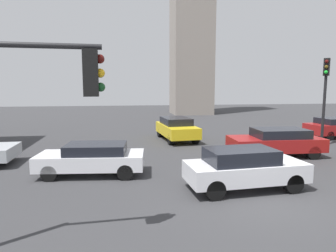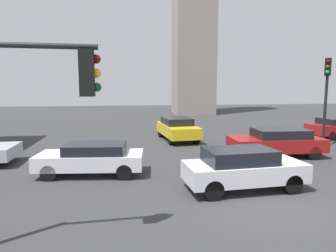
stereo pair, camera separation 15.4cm
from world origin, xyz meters
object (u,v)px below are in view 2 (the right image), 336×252
(traffic_light_2, at_px, (24,100))
(car_5, at_px, (92,158))
(car_3, at_px, (177,128))
(car_0, at_px, (277,142))
(car_4, at_px, (243,168))
(traffic_light_0, at_px, (327,86))

(traffic_light_2, distance_m, car_5, 6.17)
(car_3, bearing_deg, traffic_light_2, -28.94)
(car_0, height_order, car_4, car_4)
(car_0, relative_size, car_4, 1.10)
(car_0, bearing_deg, car_3, -49.85)
(car_0, bearing_deg, car_4, 53.17)
(traffic_light_0, bearing_deg, car_0, -22.82)
(car_4, xyz_separation_m, car_5, (-5.38, 2.57, -0.07))
(traffic_light_0, relative_size, car_0, 1.11)
(traffic_light_0, height_order, car_5, traffic_light_0)
(traffic_light_0, relative_size, car_3, 1.14)
(traffic_light_2, bearing_deg, traffic_light_0, 31.36)
(traffic_light_2, relative_size, car_3, 1.00)
(traffic_light_2, bearing_deg, car_0, 34.51)
(traffic_light_0, distance_m, traffic_light_2, 16.54)
(car_5, bearing_deg, traffic_light_0, -157.98)
(car_0, bearing_deg, traffic_light_2, 39.65)
(traffic_light_2, xyz_separation_m, car_5, (0.69, 5.55, -2.61))
(car_0, xyz_separation_m, car_3, (-4.23, 5.38, 0.03))
(traffic_light_2, relative_size, car_0, 0.98)
(car_3, xyz_separation_m, car_4, (0.60, -9.88, -0.03))
(car_0, relative_size, car_5, 1.08)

